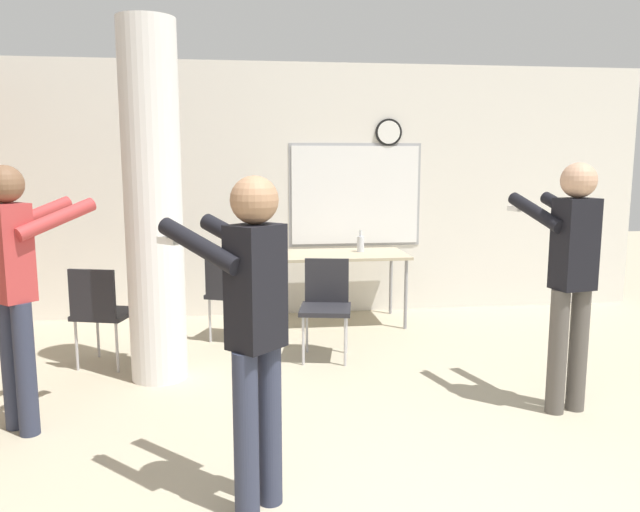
{
  "coord_description": "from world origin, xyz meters",
  "views": [
    {
      "loc": [
        -0.71,
        -1.97,
        1.76
      ],
      "look_at": [
        -0.14,
        2.34,
        1.08
      ],
      "focal_mm": 35.0,
      "sensor_mm": 36.0,
      "label": 1
    }
  ],
  "objects_px": {
    "chair_near_pillar": "(101,309)",
    "person_playing_side": "(570,268)",
    "person_playing_front": "(252,319)",
    "folding_table": "(340,258)",
    "bottle_on_table": "(361,243)",
    "chair_table_front": "(326,301)",
    "person_watching_back": "(16,278)",
    "chair_table_left": "(231,289)"
  },
  "relations": [
    {
      "from": "person_playing_side",
      "to": "person_watching_back",
      "type": "bearing_deg",
      "value": 177.69
    },
    {
      "from": "chair_table_left",
      "to": "person_playing_front",
      "type": "distance_m",
      "value": 3.03
    },
    {
      "from": "chair_table_front",
      "to": "person_playing_side",
      "type": "height_order",
      "value": "person_playing_side"
    },
    {
      "from": "person_playing_front",
      "to": "person_watching_back",
      "type": "bearing_deg",
      "value": 142.36
    },
    {
      "from": "chair_table_front",
      "to": "person_watching_back",
      "type": "bearing_deg",
      "value": -149.83
    },
    {
      "from": "person_playing_side",
      "to": "person_watching_back",
      "type": "distance_m",
      "value": 3.66
    },
    {
      "from": "folding_table",
      "to": "chair_table_left",
      "type": "height_order",
      "value": "chair_table_left"
    },
    {
      "from": "chair_table_left",
      "to": "person_watching_back",
      "type": "bearing_deg",
      "value": -125.29
    },
    {
      "from": "chair_near_pillar",
      "to": "person_playing_front",
      "type": "height_order",
      "value": "person_playing_front"
    },
    {
      "from": "bottle_on_table",
      "to": "person_playing_front",
      "type": "distance_m",
      "value": 3.8
    },
    {
      "from": "bottle_on_table",
      "to": "person_playing_side",
      "type": "relative_size",
      "value": 0.14
    },
    {
      "from": "folding_table",
      "to": "chair_table_left",
      "type": "relative_size",
      "value": 1.62
    },
    {
      "from": "bottle_on_table",
      "to": "person_playing_side",
      "type": "distance_m",
      "value": 2.78
    },
    {
      "from": "person_playing_side",
      "to": "chair_table_front",
      "type": "bearing_deg",
      "value": 136.75
    },
    {
      "from": "chair_table_left",
      "to": "person_watching_back",
      "type": "xyz_separation_m",
      "value": [
        -1.32,
        -1.87,
        0.5
      ]
    },
    {
      "from": "folding_table",
      "to": "person_playing_side",
      "type": "xyz_separation_m",
      "value": [
        1.18,
        -2.53,
        0.32
      ]
    },
    {
      "from": "bottle_on_table",
      "to": "person_playing_side",
      "type": "height_order",
      "value": "person_playing_side"
    },
    {
      "from": "chair_table_front",
      "to": "person_watching_back",
      "type": "relative_size",
      "value": 0.5
    },
    {
      "from": "chair_near_pillar",
      "to": "person_watching_back",
      "type": "relative_size",
      "value": 0.5
    },
    {
      "from": "bottle_on_table",
      "to": "person_playing_side",
      "type": "bearing_deg",
      "value": -70.11
    },
    {
      "from": "chair_near_pillar",
      "to": "chair_table_left",
      "type": "xyz_separation_m",
      "value": [
        1.08,
        0.65,
        0.0
      ]
    },
    {
      "from": "chair_table_front",
      "to": "chair_table_left",
      "type": "height_order",
      "value": "same"
    },
    {
      "from": "person_playing_side",
      "to": "bottle_on_table",
      "type": "bearing_deg",
      "value": 109.89
    },
    {
      "from": "folding_table",
      "to": "person_watching_back",
      "type": "height_order",
      "value": "person_watching_back"
    },
    {
      "from": "chair_table_front",
      "to": "person_playing_side",
      "type": "bearing_deg",
      "value": -43.25
    },
    {
      "from": "person_playing_front",
      "to": "person_watching_back",
      "type": "xyz_separation_m",
      "value": [
        -1.46,
        1.13,
        0.02
      ]
    },
    {
      "from": "chair_near_pillar",
      "to": "person_playing_side",
      "type": "xyz_separation_m",
      "value": [
        3.41,
        -1.36,
        0.51
      ]
    },
    {
      "from": "chair_table_front",
      "to": "person_watching_back",
      "type": "distance_m",
      "value": 2.55
    },
    {
      "from": "person_watching_back",
      "to": "bottle_on_table",
      "type": "bearing_deg",
      "value": 42.25
    },
    {
      "from": "chair_table_front",
      "to": "person_playing_side",
      "type": "distance_m",
      "value": 2.11
    },
    {
      "from": "bottle_on_table",
      "to": "chair_table_front",
      "type": "bearing_deg",
      "value": -114.48
    },
    {
      "from": "folding_table",
      "to": "chair_near_pillar",
      "type": "distance_m",
      "value": 2.52
    },
    {
      "from": "chair_near_pillar",
      "to": "person_playing_side",
      "type": "height_order",
      "value": "person_playing_side"
    },
    {
      "from": "folding_table",
      "to": "bottle_on_table",
      "type": "bearing_deg",
      "value": 18.59
    },
    {
      "from": "folding_table",
      "to": "chair_table_left",
      "type": "bearing_deg",
      "value": -155.87
    },
    {
      "from": "person_watching_back",
      "to": "person_playing_front",
      "type": "bearing_deg",
      "value": -37.64
    },
    {
      "from": "bottle_on_table",
      "to": "chair_table_front",
      "type": "xyz_separation_m",
      "value": [
        -0.55,
        -1.21,
        -0.34
      ]
    },
    {
      "from": "chair_table_front",
      "to": "person_playing_side",
      "type": "relative_size",
      "value": 0.5
    },
    {
      "from": "chair_table_front",
      "to": "person_playing_front",
      "type": "bearing_deg",
      "value": -106.38
    },
    {
      "from": "chair_near_pillar",
      "to": "person_playing_front",
      "type": "distance_m",
      "value": 2.68
    },
    {
      "from": "folding_table",
      "to": "chair_near_pillar",
      "type": "xyz_separation_m",
      "value": [
        -2.23,
        -1.17,
        -0.2
      ]
    },
    {
      "from": "chair_table_left",
      "to": "person_playing_front",
      "type": "relative_size",
      "value": 0.52
    }
  ]
}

